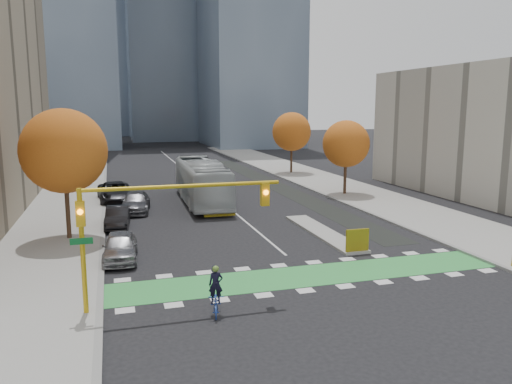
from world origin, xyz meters
TOP-DOWN VIEW (x-y plane):
  - ground at (0.00, 0.00)m, footprint 300.00×300.00m
  - sidewalk_west at (-13.50, 20.00)m, footprint 7.00×120.00m
  - sidewalk_east at (13.50, 20.00)m, footprint 7.00×120.00m
  - curb_west at (-10.00, 20.00)m, footprint 0.30×120.00m
  - curb_east at (10.00, 20.00)m, footprint 0.30×120.00m
  - bike_crossing at (0.00, 1.50)m, footprint 20.00×3.00m
  - centre_line at (0.00, 40.00)m, footprint 0.15×70.00m
  - bike_lane_paint at (7.50, 30.00)m, footprint 2.50×50.00m
  - median_island at (4.00, 9.00)m, footprint 1.60×10.00m
  - hazard_board at (4.00, 4.20)m, footprint 1.40×0.12m
  - tower_ne at (20.00, 85.00)m, footprint 18.00×24.00m
  - tree_west at (-12.00, 12.00)m, footprint 5.20×5.20m
  - tree_east_near at (12.00, 22.00)m, footprint 4.40×4.40m
  - tree_east_far at (12.50, 38.00)m, footprint 4.80×4.80m
  - traffic_signal_west at (-7.93, -0.51)m, footprint 8.53×0.56m
  - cyclist at (-5.45, -1.76)m, footprint 0.94×1.85m
  - bus at (-1.76, 21.89)m, footprint 3.54×13.58m
  - parked_car_a at (-9.00, 6.78)m, footprint 2.08×4.60m
  - parked_car_b at (-9.00, 14.67)m, footprint 1.88×4.49m
  - parked_car_c at (-7.53, 19.67)m, footprint 2.78×5.51m
  - parked_car_d at (-9.00, 24.67)m, footprint 3.30×6.35m

SIDE VIEW (x-z plane):
  - ground at x=0.00m, z-range 0.00..0.00m
  - centre_line at x=0.00m, z-range 0.00..0.01m
  - bike_lane_paint at x=7.50m, z-range 0.00..0.01m
  - bike_crossing at x=0.00m, z-range 0.00..0.01m
  - sidewalk_west at x=-13.50m, z-range 0.00..0.15m
  - sidewalk_east at x=13.50m, z-range 0.00..0.15m
  - curb_west at x=-10.00m, z-range -0.01..0.15m
  - curb_east at x=10.00m, z-range -0.01..0.15m
  - median_island at x=4.00m, z-range 0.00..0.16m
  - cyclist at x=-5.45m, z-range -0.34..1.69m
  - parked_car_b at x=-9.00m, z-range 0.00..1.44m
  - parked_car_a at x=-9.00m, z-range 0.00..1.53m
  - parked_car_c at x=-7.53m, z-range 0.00..1.53m
  - hazard_board at x=4.00m, z-range 0.15..1.45m
  - parked_car_d at x=-9.00m, z-range 0.00..1.71m
  - bus at x=-1.76m, z-range 0.00..3.76m
  - traffic_signal_west at x=-7.93m, z-range 1.43..6.63m
  - tree_east_near at x=12.00m, z-range 1.33..8.40m
  - tree_east_far at x=12.50m, z-range 1.42..9.07m
  - tree_west at x=-12.00m, z-range 1.50..9.73m
  - tower_ne at x=20.00m, z-range 0.00..60.00m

